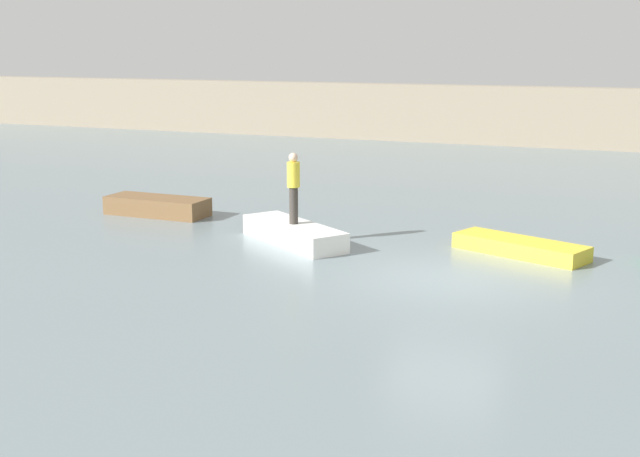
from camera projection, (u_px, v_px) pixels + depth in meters
ground_plane at (446, 279)px, 18.11m from camera, size 120.00×120.00×0.00m
embankment_wall at (577, 118)px, 40.32m from camera, size 80.00×1.20×2.87m
rowboat_brown at (157, 206)px, 24.75m from camera, size 3.05×1.15×0.53m
rowboat_white at (294, 233)px, 21.28m from camera, size 3.41×2.78×0.50m
rowboat_yellow at (520, 247)px, 20.14m from camera, size 3.36×2.08×0.37m
person_yellow_shirt at (294, 184)px, 21.01m from camera, size 0.32×0.32×1.78m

